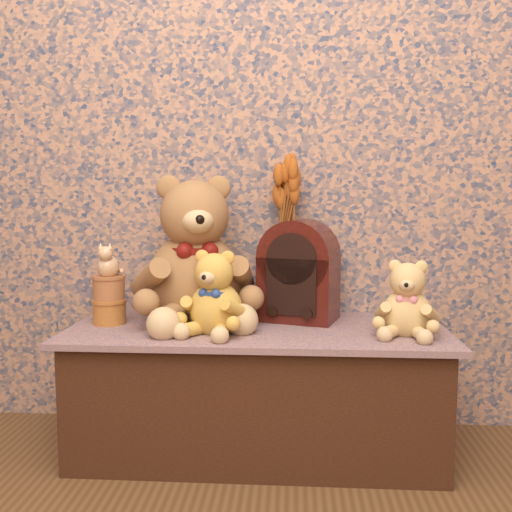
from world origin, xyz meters
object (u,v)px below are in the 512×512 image
Objects in this scene: cathedral_radio at (299,270)px; biscuit_tin_lower at (109,312)px; teddy_small at (407,295)px; cat_figurine at (108,259)px; teddy_large at (194,244)px; ceramic_vase at (286,291)px; teddy_medium at (216,288)px.

biscuit_tin_lower is (-0.64, -0.11, -0.14)m from cathedral_radio.
cathedral_radio is at bearing 164.32° from teddy_small.
cat_figurine is at bearing -170.92° from teddy_small.
teddy_large reaches higher than ceramic_vase.
teddy_large reaches higher than cat_figurine.
cathedral_radio is 2.98× the size of cat_figurine.
teddy_small is 0.45m from ceramic_vase.
teddy_medium is 0.80× the size of cathedral_radio.
ceramic_vase is (0.22, 0.25, -0.05)m from teddy_medium.
teddy_large is at bearing -164.21° from ceramic_vase.
ceramic_vase is 0.63m from cat_figurine.
ceramic_vase is 0.62m from biscuit_tin_lower.
ceramic_vase is 1.59× the size of cat_figurine.
cat_figurine is (0.00, 0.00, 0.18)m from biscuit_tin_lower.
teddy_small is 2.14× the size of cat_figurine.
teddy_medium is at bearing -164.84° from teddy_small.
cathedral_radio is (-0.33, 0.19, 0.05)m from teddy_small.
ceramic_vase is at bearing -0.84° from teddy_large.
cathedral_radio is at bearing 9.34° from biscuit_tin_lower.
teddy_small is at bearing -13.05° from cathedral_radio.
teddy_medium is 0.40m from biscuit_tin_lower.
cat_figurine is at bearing 177.15° from teddy_large.
cat_figurine reaches higher than ceramic_vase.
teddy_small is 1.35× the size of ceramic_vase.
teddy_small is 0.98m from biscuit_tin_lower.
ceramic_vase is at bearing 66.14° from teddy_medium.
teddy_large is at bearing 137.07° from teddy_medium.
teddy_large is 0.72m from teddy_small.
cathedral_radio reaches higher than ceramic_vase.
biscuit_tin_lower is at bearing -170.92° from teddy_small.
teddy_small is at bearing -5.04° from biscuit_tin_lower.
biscuit_tin_lower is (-0.28, -0.07, -0.23)m from teddy_large.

